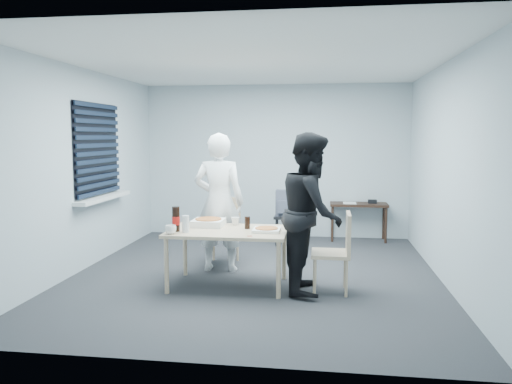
# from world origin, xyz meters

# --- Properties ---
(room) EXTENTS (5.00, 5.00, 5.00)m
(room) POSITION_xyz_m (-2.20, 0.40, 1.44)
(room) COLOR #2A2A2E
(room) RESTS_ON ground
(dining_table) EXTENTS (1.35, 0.86, 0.66)m
(dining_table) POSITION_xyz_m (-0.24, -0.52, 0.60)
(dining_table) COLOR #C2AB8A
(dining_table) RESTS_ON ground
(chair_far) EXTENTS (0.42, 0.42, 0.89)m
(chair_far) POSITION_xyz_m (-0.51, 0.56, 0.51)
(chair_far) COLOR #C2AB8A
(chair_far) RESTS_ON ground
(chair_right) EXTENTS (0.42, 0.42, 0.89)m
(chair_right) POSITION_xyz_m (1.01, -0.57, 0.51)
(chair_right) COLOR #C2AB8A
(chair_right) RESTS_ON ground
(person_white) EXTENTS (0.65, 0.42, 1.77)m
(person_white) POSITION_xyz_m (-0.49, 0.15, 0.89)
(person_white) COLOR white
(person_white) RESTS_ON ground
(person_black) EXTENTS (0.47, 0.86, 1.77)m
(person_black) POSITION_xyz_m (0.70, -0.55, 0.89)
(person_black) COLOR black
(person_black) RESTS_ON ground
(side_table) EXTENTS (0.94, 0.42, 0.62)m
(side_table) POSITION_xyz_m (1.41, 2.28, 0.54)
(side_table) COLOR black
(side_table) RESTS_ON ground
(stool) EXTENTS (0.34, 0.34, 0.47)m
(stool) POSITION_xyz_m (0.23, 1.77, 0.36)
(stool) COLOR black
(stool) RESTS_ON ground
(backpack) EXTENTS (0.29, 0.22, 0.41)m
(backpack) POSITION_xyz_m (0.23, 1.76, 0.67)
(backpack) COLOR #555862
(backpack) RESTS_ON stool
(pizza_box_a) EXTENTS (0.37, 0.37, 0.09)m
(pizza_box_a) POSITION_xyz_m (-0.52, -0.30, 0.70)
(pizza_box_a) COLOR white
(pizza_box_a) RESTS_ON dining_table
(pizza_box_b) EXTENTS (0.30, 0.30, 0.04)m
(pizza_box_b) POSITION_xyz_m (0.20, -0.55, 0.68)
(pizza_box_b) COLOR white
(pizza_box_b) RESTS_ON dining_table
(mug_a) EXTENTS (0.17, 0.17, 0.10)m
(mug_a) POSITION_xyz_m (-0.82, -0.84, 0.71)
(mug_a) COLOR white
(mug_a) RESTS_ON dining_table
(mug_b) EXTENTS (0.10, 0.10, 0.09)m
(mug_b) POSITION_xyz_m (-0.22, -0.19, 0.71)
(mug_b) COLOR white
(mug_b) RESTS_ON dining_table
(cola_glass) EXTENTS (0.08, 0.08, 0.14)m
(cola_glass) POSITION_xyz_m (-0.04, -0.41, 0.73)
(cola_glass) COLOR black
(cola_glass) RESTS_ON dining_table
(soda_bottle) EXTENTS (0.09, 0.09, 0.28)m
(soda_bottle) POSITION_xyz_m (-0.81, -0.68, 0.80)
(soda_bottle) COLOR black
(soda_bottle) RESTS_ON dining_table
(plastic_cups) EXTENTS (0.08, 0.08, 0.19)m
(plastic_cups) POSITION_xyz_m (-0.69, -0.72, 0.75)
(plastic_cups) COLOR silver
(plastic_cups) RESTS_ON dining_table
(rubber_band) EXTENTS (0.07, 0.07, 0.00)m
(rubber_band) POSITION_xyz_m (0.06, -0.84, 0.66)
(rubber_band) COLOR red
(rubber_band) RESTS_ON dining_table
(papers) EXTENTS (0.27, 0.33, 0.00)m
(papers) POSITION_xyz_m (1.26, 2.27, 0.63)
(papers) COLOR white
(papers) RESTS_ON side_table
(black_box) EXTENTS (0.15, 0.12, 0.06)m
(black_box) POSITION_xyz_m (1.63, 2.29, 0.65)
(black_box) COLOR black
(black_box) RESTS_ON side_table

